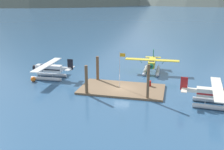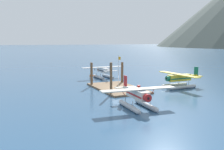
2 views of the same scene
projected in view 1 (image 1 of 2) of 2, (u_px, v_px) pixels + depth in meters
name	position (u px, v px, depth m)	size (l,w,h in m)	color
ground_plane	(122.00, 90.00, 43.27)	(1200.00, 1200.00, 0.00)	#2D5175
dock_platform	(122.00, 89.00, 43.23)	(13.55, 7.37, 0.30)	brown
piling_near_left	(86.00, 80.00, 40.55)	(0.47, 0.47, 4.68)	brown
piling_near_right	(148.00, 82.00, 38.47)	(0.41, 0.41, 5.39)	brown
piling_far_left	(98.00, 69.00, 47.03)	(0.50, 0.50, 4.51)	brown
flagpole	(120.00, 66.00, 42.62)	(0.95, 0.10, 5.85)	silver
fuel_drum	(149.00, 83.00, 44.14)	(0.62, 0.62, 0.88)	#AD1E19
mooring_buoy	(33.00, 79.00, 47.25)	(0.89, 0.89, 0.89)	orange
seaplane_yellow_bow_right	(152.00, 65.00, 52.48)	(10.43, 7.98, 3.84)	#B7BABF
seaplane_white_port_fwd	(49.00, 70.00, 48.71)	(7.98, 10.44, 3.84)	#B7BABF
seaplane_cream_stbd_aft	(215.00, 96.00, 36.57)	(7.97, 10.47, 3.84)	#B7BABF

